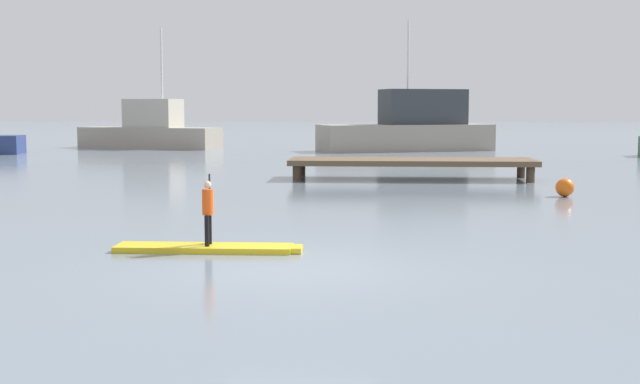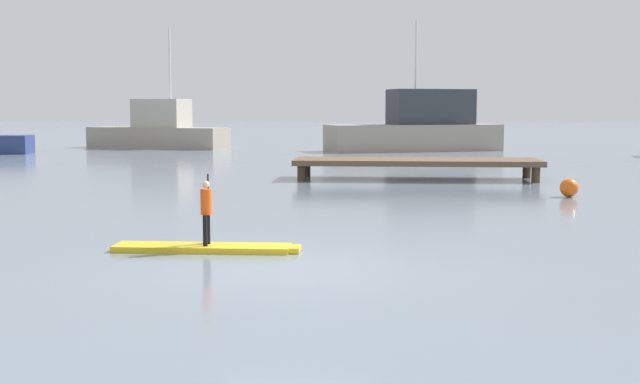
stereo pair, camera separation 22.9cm
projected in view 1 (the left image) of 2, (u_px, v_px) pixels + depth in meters
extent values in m
plane|color=slate|center=(295.00, 269.00, 12.61)|extent=(240.00, 240.00, 0.00)
cube|color=gold|center=(204.00, 248.00, 14.16)|extent=(3.03, 0.69, 0.10)
cube|color=gold|center=(295.00, 249.00, 14.07)|extent=(0.24, 0.47, 0.09)
cylinder|color=black|center=(209.00, 229.00, 14.24)|extent=(0.08, 0.08, 0.52)
cylinder|color=black|center=(207.00, 231.00, 14.01)|extent=(0.08, 0.08, 0.52)
cylinder|color=#E54C14|center=(208.00, 202.00, 14.07)|extent=(0.20, 0.20, 0.43)
sphere|color=beige|center=(208.00, 185.00, 14.04)|extent=(0.13, 0.13, 0.13)
cylinder|color=black|center=(210.00, 209.00, 14.25)|extent=(0.03, 0.03, 1.21)
cube|color=black|center=(210.00, 238.00, 14.31)|extent=(0.03, 0.14, 0.18)
cube|color=#9E9384|center=(150.00, 138.00, 49.01)|extent=(8.87, 4.60, 1.23)
cube|color=#B2AD9E|center=(153.00, 113.00, 48.77)|extent=(3.52, 2.63, 1.66)
cylinder|color=silver|center=(161.00, 63.00, 48.25)|extent=(0.12, 0.12, 4.13)
cube|color=#9E9384|center=(405.00, 138.00, 46.27)|extent=(10.07, 6.03, 1.46)
cube|color=#33383D|center=(423.00, 107.00, 46.38)|extent=(5.04, 3.60, 1.95)
cylinder|color=silver|center=(408.00, 55.00, 45.83)|extent=(0.12, 0.12, 3.77)
cube|color=brown|center=(412.00, 162.00, 28.03)|extent=(8.24, 2.35, 0.18)
cylinder|color=#473828|center=(297.00, 171.00, 27.43)|extent=(0.28, 0.28, 0.69)
cylinder|color=#473828|center=(301.00, 167.00, 29.17)|extent=(0.28, 0.28, 0.69)
cylinder|color=#473828|center=(531.00, 172.00, 26.94)|extent=(0.28, 0.28, 0.69)
cylinder|color=#473828|center=(521.00, 168.00, 28.67)|extent=(0.28, 0.28, 0.69)
sphere|color=orange|center=(565.00, 187.00, 22.67)|extent=(0.50, 0.50, 0.50)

